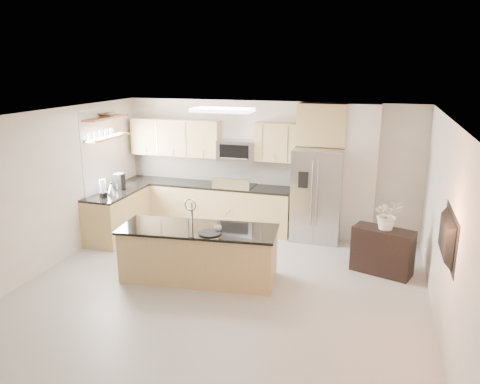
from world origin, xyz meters
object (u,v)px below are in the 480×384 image
(microwave, at_px, (237,150))
(television, at_px, (442,236))
(platter, at_px, (210,233))
(kettle, at_px, (111,189))
(range, at_px, (235,207))
(bowl, at_px, (106,114))
(island, at_px, (199,253))
(credenza, at_px, (382,251))
(cup, at_px, (218,228))
(coffee_maker, at_px, (119,182))
(flower_vase, at_px, (388,207))
(blender, at_px, (103,190))
(refrigerator, at_px, (317,194))

(microwave, xyz_separation_m, television, (3.51, -3.24, -0.28))
(platter, height_order, kettle, kettle)
(range, distance_m, bowl, 3.10)
(island, distance_m, credenza, 2.96)
(cup, height_order, bowl, bowl)
(cup, distance_m, coffee_maker, 2.98)
(flower_vase, bearing_deg, range, 156.04)
(bowl, bearing_deg, credenza, -4.21)
(range, bearing_deg, cup, -78.77)
(credenza, height_order, bowl, bowl)
(cup, height_order, coffee_maker, coffee_maker)
(blender, height_order, coffee_maker, blender)
(blender, height_order, kettle, blender)
(range, height_order, flower_vase, flower_vase)
(range, distance_m, island, 2.36)
(platter, distance_m, coffee_maker, 2.99)
(coffee_maker, height_order, bowl, bowl)
(platter, bearing_deg, kettle, 152.85)
(platter, relative_size, bowl, 0.87)
(kettle, distance_m, television, 5.83)
(island, bearing_deg, range, 87.23)
(island, bearing_deg, flower_vase, 14.43)
(coffee_maker, bearing_deg, kettle, -80.14)
(blender, distance_m, television, 5.82)
(island, relative_size, credenza, 2.67)
(island, bearing_deg, credenza, 14.54)
(television, bearing_deg, island, 77.18)
(platter, height_order, coffee_maker, coffee_maker)
(television, bearing_deg, range, 48.36)
(island, xyz_separation_m, kettle, (-2.16, 1.05, 0.61))
(microwave, bearing_deg, bowl, -154.87)
(refrigerator, bearing_deg, credenza, -45.48)
(microwave, distance_m, cup, 2.67)
(microwave, bearing_deg, platter, -81.54)
(credenza, relative_size, bowl, 2.39)
(microwave, xyz_separation_m, refrigerator, (1.66, -0.17, -0.74))
(microwave, xyz_separation_m, credenza, (2.90, -1.43, -1.25))
(range, distance_m, blender, 2.63)
(range, height_order, microwave, microwave)
(refrigerator, relative_size, island, 0.71)
(blender, bearing_deg, coffee_maker, 91.93)
(bowl, bearing_deg, cup, -28.24)
(refrigerator, distance_m, island, 2.80)
(island, relative_size, platter, 7.34)
(credenza, bearing_deg, kettle, -161.96)
(microwave, distance_m, blender, 2.69)
(range, height_order, kettle, kettle)
(microwave, distance_m, bowl, 2.60)
(blender, xyz_separation_m, flower_vase, (5.01, 0.19, 0.06))
(island, xyz_separation_m, platter, (0.26, -0.19, 0.43))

